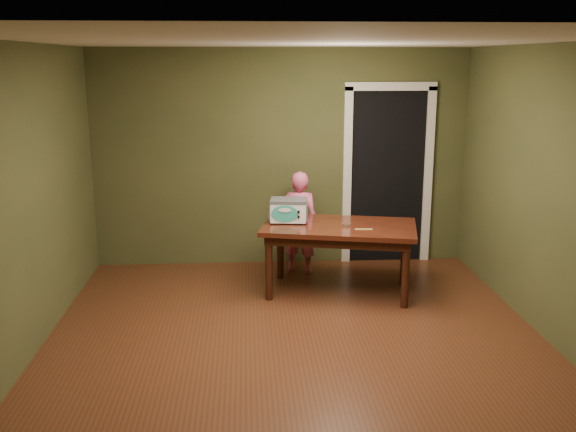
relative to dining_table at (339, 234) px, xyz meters
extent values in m
plane|color=#562C18|center=(-0.56, -1.39, -0.65)|extent=(5.00, 5.00, 0.00)
cube|color=#4C4E29|center=(-0.56, 1.11, 0.65)|extent=(4.50, 0.02, 2.60)
cube|color=#4C4E29|center=(-0.56, -3.89, 0.65)|extent=(4.50, 0.02, 2.60)
cube|color=#4C4E29|center=(-2.81, -1.39, 0.65)|extent=(0.02, 5.00, 2.60)
cube|color=#4C4E29|center=(1.69, -1.39, 0.65)|extent=(0.02, 5.00, 2.60)
cube|color=white|center=(-0.56, -1.39, 1.95)|extent=(4.50, 5.00, 0.02)
cube|color=black|center=(0.74, 1.41, 0.40)|extent=(0.90, 0.60, 2.10)
cube|color=black|center=(0.74, 1.10, 0.40)|extent=(0.90, 0.02, 2.10)
cube|color=white|center=(0.24, 1.08, 0.40)|extent=(0.10, 0.06, 2.20)
cube|color=white|center=(1.24, 1.08, 0.40)|extent=(0.10, 0.06, 2.20)
cube|color=white|center=(0.74, 1.08, 1.50)|extent=(1.10, 0.06, 0.10)
cube|color=#36150C|center=(0.00, 0.00, 0.07)|extent=(1.76, 1.23, 0.05)
cube|color=black|center=(0.00, 0.00, 0.00)|extent=(1.62, 1.09, 0.10)
cylinder|color=black|center=(-0.76, -0.19, -0.30)|extent=(0.08, 0.08, 0.70)
cylinder|color=black|center=(-0.60, 0.50, -0.30)|extent=(0.08, 0.08, 0.70)
cylinder|color=black|center=(0.60, -0.50, -0.30)|extent=(0.08, 0.08, 0.70)
cylinder|color=black|center=(0.76, 0.19, -0.30)|extent=(0.08, 0.08, 0.70)
cylinder|color=#4C4F54|center=(-0.70, 0.08, 0.11)|extent=(0.03, 0.03, 0.02)
cylinder|color=#4C4F54|center=(-0.68, 0.28, 0.11)|extent=(0.03, 0.03, 0.02)
cylinder|color=#4C4F54|center=(-0.39, 0.04, 0.11)|extent=(0.03, 0.03, 0.02)
cylinder|color=#4C4F54|center=(-0.36, 0.25, 0.11)|extent=(0.03, 0.03, 0.02)
cube|color=white|center=(-0.53, 0.16, 0.22)|extent=(0.41, 0.31, 0.21)
cube|color=#4C4F54|center=(-0.53, 0.16, 0.34)|extent=(0.42, 0.32, 0.03)
cube|color=#4C4F54|center=(-0.73, 0.19, 0.22)|extent=(0.04, 0.24, 0.17)
cube|color=#4C4F54|center=(-0.34, 0.14, 0.22)|extent=(0.04, 0.24, 0.17)
ellipsoid|color=teal|center=(-0.58, 0.03, 0.22)|extent=(0.29, 0.04, 0.18)
cylinder|color=black|center=(-0.44, 0.01, 0.25)|extent=(0.03, 0.02, 0.03)
cylinder|color=black|center=(-0.44, 0.01, 0.19)|extent=(0.02, 0.02, 0.02)
cylinder|color=silver|center=(0.06, -0.04, 0.11)|extent=(0.10, 0.10, 0.02)
cylinder|color=#54311C|center=(0.06, -0.04, 0.12)|extent=(0.09, 0.09, 0.01)
cube|color=#D2BB5B|center=(0.22, -0.21, 0.10)|extent=(0.18, 0.04, 0.01)
imported|color=#E05C89|center=(-0.37, 0.70, -0.04)|extent=(0.51, 0.42, 1.21)
camera|label=1|loc=(-0.98, -6.53, 1.80)|focal=40.00mm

